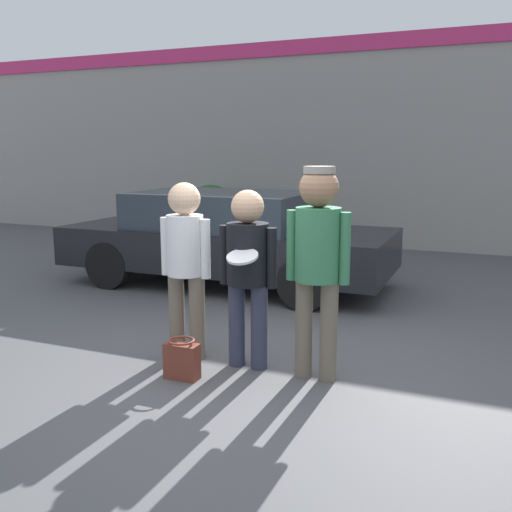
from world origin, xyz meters
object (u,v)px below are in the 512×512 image
at_px(shrub, 211,214).
at_px(handbag, 182,360).
at_px(person_middle_with_frisbee, 248,264).
at_px(person_right, 318,251).
at_px(person_left, 185,255).
at_px(parked_car_near, 226,237).

height_order(shrub, handbag, shrub).
height_order(person_middle_with_frisbee, handbag, person_middle_with_frisbee).
height_order(person_middle_with_frisbee, person_right, person_right).
distance_m(shrub, handbag, 7.40).
bearing_deg(person_right, shrub, 124.07).
relative_size(person_left, shrub, 1.35).
bearing_deg(person_middle_with_frisbee, handbag, -131.42).
bearing_deg(person_right, parked_car_near, 127.89).
height_order(person_right, shrub, person_right).
xyz_separation_m(shrub, handbag, (3.15, -6.68, -0.44)).
bearing_deg(shrub, parked_car_near, -59.51).
distance_m(person_right, parked_car_near, 3.67).
distance_m(person_middle_with_frisbee, parked_car_near, 3.28).
xyz_separation_m(person_right, shrub, (-4.21, 6.23, -0.50)).
relative_size(person_middle_with_frisbee, handbag, 4.57).
height_order(person_left, person_middle_with_frisbee, person_left).
distance_m(person_left, handbag, 0.98).
xyz_separation_m(person_middle_with_frisbee, handbag, (-0.42, -0.47, -0.79)).
bearing_deg(handbag, shrub, 115.25).
height_order(person_left, shrub, person_left).
distance_m(person_left, shrub, 6.84).
relative_size(person_left, parked_car_near, 0.35).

